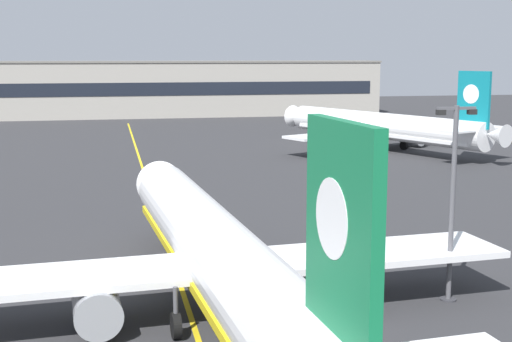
{
  "coord_description": "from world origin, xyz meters",
  "views": [
    {
      "loc": [
        -3.88,
        -24.23,
        13.45
      ],
      "look_at": [
        4.24,
        14.72,
        6.98
      ],
      "focal_mm": 49.96,
      "sensor_mm": 36.0,
      "label": 1
    }
  ],
  "objects_px": {
    "airliner_background": "(382,127)",
    "safety_cone_by_nose_gear": "(190,239)",
    "apron_lamp_post": "(453,200)",
    "airliner_foreground": "(220,256)"
  },
  "relations": [
    {
      "from": "airliner_foreground",
      "to": "airliner_background",
      "type": "bearing_deg",
      "value": 61.54
    },
    {
      "from": "airliner_background",
      "to": "safety_cone_by_nose_gear",
      "type": "relative_size",
      "value": 70.5
    },
    {
      "from": "airliner_foreground",
      "to": "airliner_background",
      "type": "relative_size",
      "value": 1.07
    },
    {
      "from": "airliner_foreground",
      "to": "apron_lamp_post",
      "type": "xyz_separation_m",
      "value": [
        12.88,
        0.31,
        2.33
      ]
    },
    {
      "from": "airliner_background",
      "to": "safety_cone_by_nose_gear",
      "type": "xyz_separation_m",
      "value": [
        -32.96,
        -45.64,
        -3.08
      ]
    },
    {
      "from": "apron_lamp_post",
      "to": "safety_cone_by_nose_gear",
      "type": "bearing_deg",
      "value": 129.56
    },
    {
      "from": "airliner_foreground",
      "to": "apron_lamp_post",
      "type": "bearing_deg",
      "value": 1.38
    },
    {
      "from": "apron_lamp_post",
      "to": "safety_cone_by_nose_gear",
      "type": "distance_m",
      "value": 20.58
    },
    {
      "from": "airliner_background",
      "to": "apron_lamp_post",
      "type": "bearing_deg",
      "value": -108.44
    },
    {
      "from": "airliner_background",
      "to": "apron_lamp_post",
      "type": "distance_m",
      "value": 64.28
    }
  ]
}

